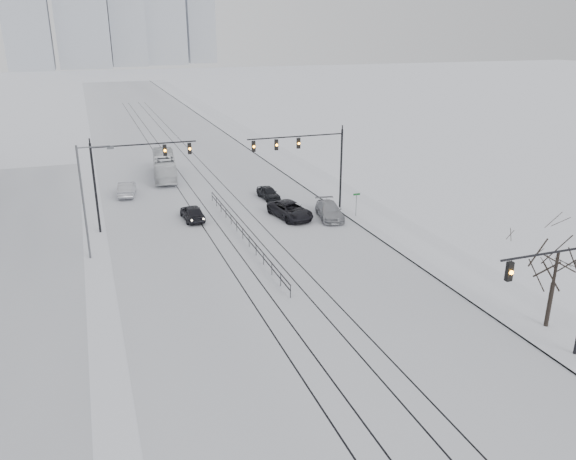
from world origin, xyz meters
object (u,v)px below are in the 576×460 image
object	(u,v)px
sedan_sb_outer	(127,189)
sedan_sb_inner	(192,213)
bare_tree	(557,260)
sedan_nb_right	(329,211)
sedan_nb_far	(268,193)
sedan_nb_front	(290,210)
box_truck	(164,166)
traffic_mast_near	(565,286)

from	to	relation	value
sedan_sb_outer	sedan_sb_inner	bearing A→B (deg)	124.92
bare_tree	sedan_nb_right	size ratio (longest dim) A/B	1.19
bare_tree	sedan_sb_outer	xyz separation A→B (m)	(-21.45, 38.03, -3.72)
sedan_sb_inner	sedan_nb_far	distance (m)	9.89
sedan_nb_front	sedan_sb_outer	bearing A→B (deg)	127.30
sedan_nb_right	box_truck	xyz separation A→B (m)	(-12.54, 20.99, 0.73)
bare_tree	box_truck	bearing A→B (deg)	110.26
traffic_mast_near	sedan_nb_right	world-z (taller)	traffic_mast_near
bare_tree	sedan_sb_outer	bearing A→B (deg)	119.43
sedan_nb_far	sedan_sb_outer	bearing A→B (deg)	150.92
sedan_nb_front	sedan_nb_right	distance (m)	3.74
sedan_sb_inner	box_truck	size ratio (longest dim) A/B	0.41
traffic_mast_near	sedan_sb_inner	world-z (taller)	traffic_mast_near
sedan_sb_outer	sedan_nb_front	world-z (taller)	sedan_nb_front
traffic_mast_near	sedan_sb_inner	size ratio (longest dim) A/B	1.62
bare_tree	sedan_sb_inner	bearing A→B (deg)	120.68
traffic_mast_near	sedan_nb_far	bearing A→B (deg)	98.15
traffic_mast_near	sedan_sb_outer	size ratio (longest dim) A/B	1.50
sedan_sb_inner	box_truck	world-z (taller)	box_truck
sedan_sb_inner	sedan_sb_outer	bearing A→B (deg)	-66.50
bare_tree	sedan_sb_inner	distance (m)	32.19
bare_tree	sedan_nb_far	bearing A→B (deg)	103.10
sedan_nb_right	traffic_mast_near	bearing A→B (deg)	-75.75
sedan_sb_inner	sedan_nb_right	bearing A→B (deg)	160.03
box_truck	sedan_sb_outer	bearing A→B (deg)	58.94
sedan_nb_front	sedan_nb_far	distance (m)	6.81
sedan_sb_outer	sedan_nb_front	bearing A→B (deg)	145.99
sedan_nb_right	sedan_nb_far	bearing A→B (deg)	124.10
traffic_mast_near	sedan_nb_far	distance (m)	35.34
sedan_sb_outer	sedan_nb_front	distance (m)	19.20
bare_tree	sedan_nb_far	distance (m)	32.84
sedan_nb_front	sedan_nb_far	bearing A→B (deg)	80.18
traffic_mast_near	sedan_sb_outer	xyz separation A→B (m)	(-19.04, 41.03, -3.79)
traffic_mast_near	sedan_nb_front	bearing A→B (deg)	100.11
bare_tree	sedan_nb_right	world-z (taller)	bare_tree
sedan_nb_right	sedan_nb_front	bearing A→B (deg)	169.63
sedan_nb_right	box_truck	size ratio (longest dim) A/B	0.48
sedan_sb_outer	box_truck	xyz separation A→B (m)	(5.00, 6.55, 0.71)
traffic_mast_near	bare_tree	xyz separation A→B (m)	(2.41, 3.00, -0.07)
sedan_sb_inner	box_truck	bearing A→B (deg)	-92.05
traffic_mast_near	sedan_nb_front	world-z (taller)	traffic_mast_near
sedan_nb_right	box_truck	distance (m)	24.46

